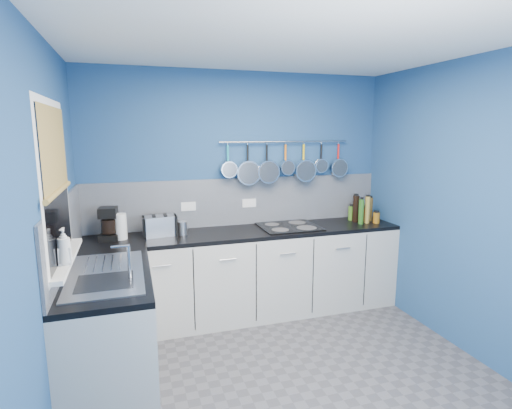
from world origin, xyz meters
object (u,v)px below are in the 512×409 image
toaster (160,226)px  canister (182,228)px  paper_towel (121,227)px  coffee_maker (109,224)px  soap_bottle_a (64,246)px  soap_bottle_b (64,251)px  hob (289,227)px

toaster → canister: size_ratio=2.25×
toaster → paper_towel: bearing=175.5°
canister → paper_towel: bearing=179.2°
paper_towel → canister: (0.56, -0.01, -0.05)m
paper_towel → coffee_maker: (-0.11, 0.02, 0.03)m
soap_bottle_a → soap_bottle_b: 0.03m
coffee_maker → toaster: (0.46, 0.01, -0.05)m
canister → coffee_maker: bearing=177.9°
soap_bottle_a → coffee_maker: size_ratio=0.79×
soap_bottle_a → hob: bearing=28.6°
soap_bottle_a → coffee_maker: (0.21, 1.12, -0.12)m
soap_bottle_a → canister: size_ratio=1.80×
toaster → soap_bottle_b: bearing=-130.0°
paper_towel → coffee_maker: bearing=171.0°
toaster → hob: size_ratio=0.50×
soap_bottle_b → hob: bearing=28.4°
hob → coffee_maker: bearing=178.7°
soap_bottle_a → soap_bottle_b: soap_bottle_a is taller
paper_towel → toaster: paper_towel is taller
soap_bottle_a → coffee_maker: 1.15m
soap_bottle_b → paper_towel: soap_bottle_b is taller
toaster → canister: bearing=-19.2°
coffee_maker → hob: size_ratio=0.50×
soap_bottle_b → hob: 2.27m
canister → toaster: bearing=170.0°
coffee_maker → soap_bottle_a: bearing=-93.9°
coffee_maker → canister: coffee_maker is taller
soap_bottle_b → toaster: size_ratio=0.57×
soap_bottle_b → hob: size_ratio=0.29×
soap_bottle_b → coffee_maker: (0.21, 1.12, -0.08)m
hob → soap_bottle_a: bearing=-151.4°
soap_bottle_b → canister: 1.41m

